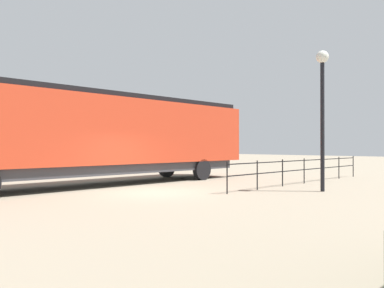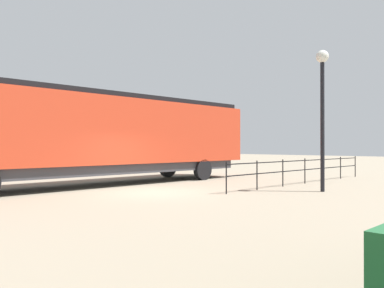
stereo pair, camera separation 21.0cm
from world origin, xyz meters
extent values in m
plane|color=gray|center=(0.00, 0.00, 0.00)|extent=(120.00, 120.00, 0.00)
cube|color=red|center=(-3.81, -0.04, 2.48)|extent=(3.13, 16.74, 2.97)
cube|color=black|center=(-3.81, 7.01, 2.04)|extent=(3.01, 2.64, 2.08)
cube|color=black|center=(-3.81, -0.04, 4.09)|extent=(2.82, 16.07, 0.24)
cube|color=#38383D|center=(-3.81, -0.04, 0.78)|extent=(2.82, 15.40, 0.45)
cylinder|color=black|center=(-5.22, 5.32, 0.55)|extent=(0.30, 1.10, 1.10)
cylinder|color=black|center=(-2.39, 5.32, 0.55)|extent=(0.30, 1.10, 1.10)
cylinder|color=black|center=(4.58, 4.92, 2.61)|extent=(0.16, 0.16, 5.21)
sphere|color=silver|center=(4.58, 4.92, 5.36)|extent=(0.50, 0.50, 0.50)
cube|color=black|center=(2.42, 7.42, 1.11)|extent=(0.04, 11.66, 0.04)
cube|color=black|center=(2.42, 7.42, 0.67)|extent=(0.04, 11.66, 0.04)
cylinder|color=black|center=(2.42, 1.59, 0.60)|extent=(0.05, 0.05, 1.21)
cylinder|color=black|center=(2.42, 3.54, 0.60)|extent=(0.05, 0.05, 1.21)
cylinder|color=black|center=(2.42, 5.48, 0.60)|extent=(0.05, 0.05, 1.21)
cylinder|color=black|center=(2.42, 7.42, 0.60)|extent=(0.05, 0.05, 1.21)
cylinder|color=black|center=(2.42, 9.36, 0.60)|extent=(0.05, 0.05, 1.21)
cylinder|color=black|center=(2.42, 11.31, 0.60)|extent=(0.05, 0.05, 1.21)
cylinder|color=black|center=(2.42, 13.25, 0.60)|extent=(0.05, 0.05, 1.21)
camera|label=1|loc=(11.70, -9.65, 1.81)|focal=36.15mm
camera|label=2|loc=(11.85, -9.50, 1.81)|focal=36.15mm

